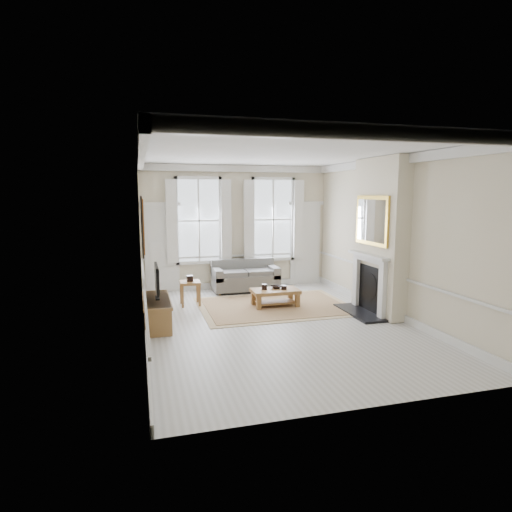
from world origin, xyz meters
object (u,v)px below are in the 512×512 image
object	(u,v)px
sofa	(245,278)
side_table	(190,286)
coffee_table	(275,293)
tv_stand	(157,312)

from	to	relation	value
sofa	side_table	size ratio (longest dim) A/B	3.06
side_table	coffee_table	bearing A→B (deg)	-18.93
side_table	tv_stand	size ratio (longest dim) A/B	0.38
tv_stand	sofa	bearing A→B (deg)	46.39
side_table	tv_stand	world-z (taller)	side_table
sofa	side_table	world-z (taller)	sofa
side_table	coffee_table	world-z (taller)	side_table
side_table	coffee_table	distance (m)	2.02
sofa	tv_stand	bearing A→B (deg)	-133.61
coffee_table	tv_stand	world-z (taller)	tv_stand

